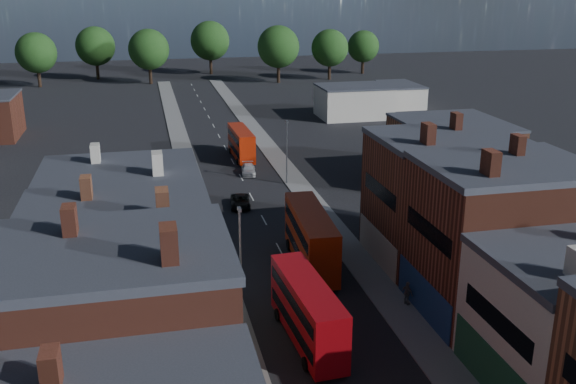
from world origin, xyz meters
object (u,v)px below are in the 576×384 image
bus_0 (307,310)px  car_3 (248,169)px  bus_2 (241,143)px  bus_1 (311,237)px  car_2 (240,202)px  ped_3 (407,293)px

bus_0 → car_3: bus_0 is taller
bus_0 → bus_2: size_ratio=1.08×
bus_1 → car_3: (-0.77, 29.58, -2.12)m
bus_2 → car_3: 8.13m
car_2 → bus_1: bearing=-70.6°
car_2 → car_3: bearing=83.4°
car_3 → ped_3: (6.30, -38.53, 0.46)m
bus_2 → bus_0: bearing=-95.1°
ped_3 → car_3: bearing=-12.5°
bus_1 → car_2: 17.45m
bus_0 → ped_3: size_ratio=5.56×
car_3 → ped_3: 39.05m
bus_2 → ped_3: size_ratio=5.16×
bus_1 → ped_3: bus_1 is taller
bus_0 → car_3: size_ratio=2.47×
bus_0 → car_2: size_ratio=2.30×
bus_1 → car_2: bearing=105.6°
bus_1 → ped_3: (5.53, -8.95, -1.66)m
car_3 → bus_2: bearing=94.9°
bus_2 → car_3: bus_2 is taller
bus_2 → car_2: size_ratio=2.14×
car_2 → bus_0: bearing=-82.6°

